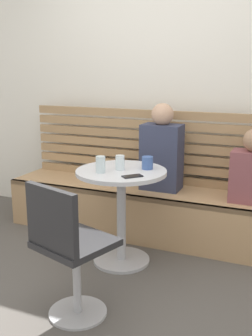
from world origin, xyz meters
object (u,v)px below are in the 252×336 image
Objects in this scene: white_chair at (68,247)px; booth_bench at (152,212)px; cup_water_clear at (120,163)px; cup_glass_tall at (101,164)px; cup_mug_blue at (147,163)px; person_adult at (162,151)px; cafe_table at (121,198)px; phone_on_table at (132,176)px.

booth_bench is at bearing 88.84° from white_chair.
cup_water_clear is 0.92× the size of cup_glass_tall.
cup_glass_tall is (-0.13, 0.68, 0.34)m from white_chair.
cup_glass_tall reaches higher than cup_mug_blue.
person_adult is 0.51m from cup_mug_blue.
booth_bench is 0.65m from cafe_table.
phone_on_table is at bearing -44.15° from cafe_table.
booth_bench is 28.42× the size of cup_mug_blue.
phone_on_table is (0.16, -0.15, -0.05)m from cup_water_clear.
cafe_table is at bearing -147.24° from cup_mug_blue.
white_chair is at bearing -79.44° from cup_glass_tall.
cup_glass_tall is at bearing 100.56° from white_chair.
white_chair is 7.08× the size of cup_glass_tall.
cup_mug_blue is at bearing -83.61° from person_adult.
booth_bench is 22.50× the size of cup_glass_tall.
cup_mug_blue is (0.15, 0.92, 0.32)m from white_chair.
cup_water_clear reaches higher than phone_on_table.
booth_bench is 0.89m from phone_on_table.
cup_glass_tall is 0.26m from phone_on_table.
white_chair reaches higher than cup_mug_blue.
cup_mug_blue is 0.68× the size of phone_on_table.
cup_glass_tall reaches higher than phone_on_table.
person_adult is 5.37× the size of phone_on_table.
white_chair is 7.73× the size of cup_water_clear.
phone_on_table is (0.26, -0.02, -0.06)m from cup_glass_tall.
cafe_table is 0.67m from person_adult.
person_adult is at bearing 86.36° from white_chair.
person_adult reaches higher than white_chair.
cup_mug_blue is at bearing -50.53° from phone_on_table.
white_chair is at bearing -93.64° from person_adult.
cup_glass_tall is (-0.22, -0.74, 0.02)m from person_adult.
phone_on_table is (0.10, -0.72, 0.52)m from booth_bench.
cup_water_clear is 0.23m from phone_on_table.
cup_glass_tall is at bearing -126.56° from cup_water_clear.
cafe_table is at bearing 91.45° from white_chair.
cafe_table is at bearing -12.19° from cup_water_clear.
white_chair is at bearing 121.98° from phone_on_table.
phone_on_table reaches higher than cafe_table.
phone_on_table is at bearing -4.53° from cup_glass_tall.
cup_mug_blue is at bearing -75.64° from booth_bench.
person_adult is 7.91× the size of cup_mug_blue.
cup_glass_tall reaches higher than cafe_table.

